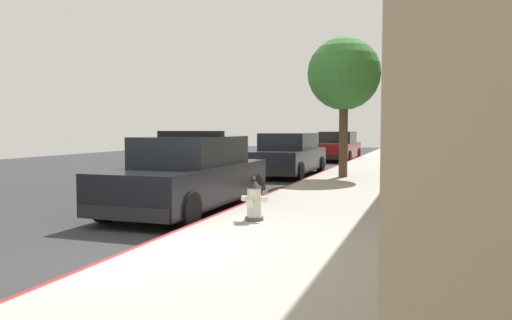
{
  "coord_description": "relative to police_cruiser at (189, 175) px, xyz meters",
  "views": [
    {
      "loc": [
        3.61,
        -5.77,
        1.73
      ],
      "look_at": [
        -0.19,
        5.13,
        1.0
      ],
      "focal_mm": 34.98,
      "sensor_mm": 36.0,
      "label": 1
    }
  ],
  "objects": [
    {
      "name": "parked_car_silver_ahead",
      "position": [
        -0.12,
        8.2,
        -0.0
      ],
      "size": [
        1.94,
        4.84,
        1.56
      ],
      "color": "black",
      "rests_on": "ground"
    },
    {
      "name": "street_tree",
      "position": [
        2.15,
        6.69,
        2.71
      ],
      "size": [
        2.33,
        2.33,
        4.49
      ],
      "color": "brown",
      "rests_on": "sidewalk_pavement"
    },
    {
      "name": "parked_car_dark_far",
      "position": [
        0.12,
        17.33,
        -0.0
      ],
      "size": [
        1.94,
        4.84,
        1.56
      ],
      "color": "maroon",
      "rests_on": "ground"
    },
    {
      "name": "ground_plane",
      "position": [
        -3.1,
        6.34,
        -0.84
      ],
      "size": [
        29.46,
        60.0,
        0.2
      ],
      "primitive_type": "cube",
      "color": "#2B2B2D"
    },
    {
      "name": "police_cruiser",
      "position": [
        0.0,
        0.0,
        0.0
      ],
      "size": [
        1.94,
        4.84,
        1.68
      ],
      "color": "black",
      "rests_on": "ground"
    },
    {
      "name": "curb_painted_edge",
      "position": [
        1.13,
        6.34,
        -0.66
      ],
      "size": [
        0.08,
        60.0,
        0.16
      ],
      "primitive_type": "cube",
      "color": "maroon",
      "rests_on": "ground"
    },
    {
      "name": "sidewalk_pavement",
      "position": [
        2.9,
        6.34,
        -0.66
      ],
      "size": [
        3.47,
        60.0,
        0.16
      ],
      "primitive_type": "cube",
      "color": "#9E9991",
      "rests_on": "ground"
    },
    {
      "name": "fire_hydrant",
      "position": [
        1.96,
        -1.46,
        -0.23
      ],
      "size": [
        0.44,
        0.4,
        0.76
      ],
      "color": "#4C4C51",
      "rests_on": "sidewalk_pavement"
    }
  ]
}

